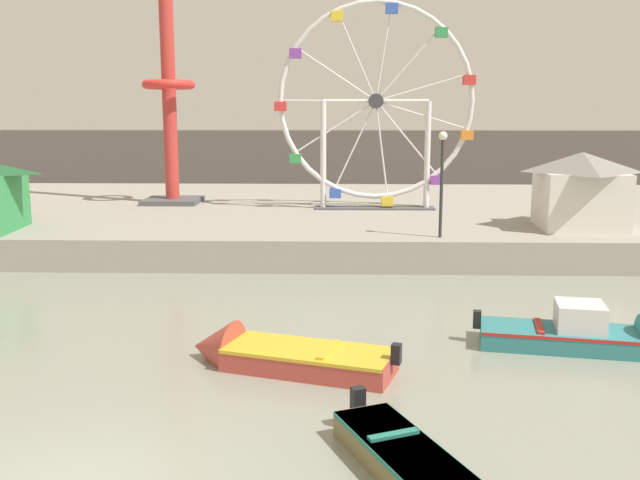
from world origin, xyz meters
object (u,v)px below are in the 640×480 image
(motorboat_olive_wood, at_px, (428,480))
(promenade_lamp_near, at_px, (442,169))
(carnival_booth_white_ticket, at_px, (581,189))
(motorboat_teal_painted, at_px, (595,336))
(drop_tower_red_tower, at_px, (168,77))
(motorboat_faded_red, at_px, (272,354))
(ferris_wheel_white_frame, at_px, (376,106))

(motorboat_olive_wood, bearing_deg, promenade_lamp_near, 147.96)
(carnival_booth_white_ticket, bearing_deg, motorboat_olive_wood, -110.32)
(carnival_booth_white_ticket, relative_size, promenade_lamp_near, 1.00)
(motorboat_teal_painted, xyz_separation_m, drop_tower_red_tower, (-14.94, 19.05, 7.21))
(carnival_booth_white_ticket, xyz_separation_m, promenade_lamp_near, (-5.85, -2.29, 0.97))
(motorboat_olive_wood, xyz_separation_m, motorboat_teal_painted, (4.94, 6.91, 0.09))
(motorboat_faded_red, relative_size, ferris_wheel_white_frame, 0.52)
(motorboat_teal_painted, distance_m, promenade_lamp_near, 10.08)
(motorboat_olive_wood, bearing_deg, motorboat_faded_red, -175.96)
(motorboat_olive_wood, xyz_separation_m, promenade_lamp_near, (2.37, 16.04, 3.50))
(motorboat_olive_wood, height_order, motorboat_teal_painted, motorboat_teal_painted)
(motorboat_olive_wood, height_order, ferris_wheel_white_frame, ferris_wheel_white_frame)
(motorboat_teal_painted, xyz_separation_m, carnival_booth_white_ticket, (3.27, 11.41, 2.45))
(motorboat_teal_painted, bearing_deg, promenade_lamp_near, 116.21)
(drop_tower_red_tower, distance_m, promenade_lamp_near, 16.30)
(motorboat_faded_red, xyz_separation_m, drop_tower_red_tower, (-7.10, 20.43, 7.28))
(motorboat_faded_red, height_order, promenade_lamp_near, promenade_lamp_near)
(motorboat_faded_red, height_order, drop_tower_red_tower, drop_tower_red_tower)
(motorboat_faded_red, relative_size, motorboat_teal_painted, 1.00)
(drop_tower_red_tower, height_order, promenade_lamp_near, drop_tower_red_tower)
(promenade_lamp_near, bearing_deg, ferris_wheel_white_frame, 104.47)
(ferris_wheel_white_frame, distance_m, drop_tower_red_tower, 10.58)
(motorboat_teal_painted, bearing_deg, motorboat_faded_red, -159.52)
(motorboat_teal_painted, height_order, carnival_booth_white_ticket, carnival_booth_white_ticket)
(motorboat_olive_wood, bearing_deg, carnival_booth_white_ticket, 132.21)
(promenade_lamp_near, bearing_deg, carnival_booth_white_ticket, 21.36)
(ferris_wheel_white_frame, xyz_separation_m, drop_tower_red_tower, (-10.30, 1.92, 1.44))
(motorboat_olive_wood, relative_size, motorboat_teal_painted, 0.88)
(motorboat_teal_painted, height_order, ferris_wheel_white_frame, ferris_wheel_white_frame)
(ferris_wheel_white_frame, relative_size, promenade_lamp_near, 2.50)
(drop_tower_red_tower, distance_m, carnival_booth_white_ticket, 20.31)
(carnival_booth_white_ticket, distance_m, promenade_lamp_near, 6.35)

